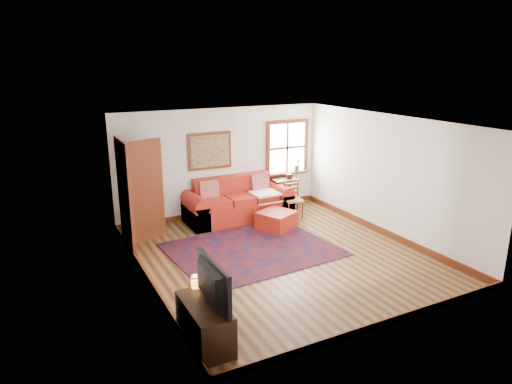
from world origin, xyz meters
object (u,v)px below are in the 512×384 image
red_leather_sofa (238,205)px  red_ottoman (276,220)px  ladder_back_chair (293,198)px  side_table (284,184)px  media_cabinet (205,324)px

red_leather_sofa → red_ottoman: 1.13m
red_ottoman → ladder_back_chair: (0.74, 0.55, 0.26)m
side_table → ladder_back_chair: size_ratio=0.90×
red_ottoman → side_table: 1.52m
red_ottoman → side_table: bearing=28.2°
red_leather_sofa → red_ottoman: bearing=-67.3°
media_cabinet → ladder_back_chair: bearing=46.0°
ladder_back_chair → red_ottoman: bearing=-143.6°
side_table → media_cabinet: 5.76m
red_leather_sofa → side_table: 1.36m
red_leather_sofa → ladder_back_chair: red_leather_sofa is taller
media_cabinet → side_table: bearing=49.3°
red_leather_sofa → media_cabinet: (-2.44, -4.24, -0.04)m
red_ottoman → ladder_back_chair: 0.96m
side_table → red_leather_sofa: bearing=-174.7°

